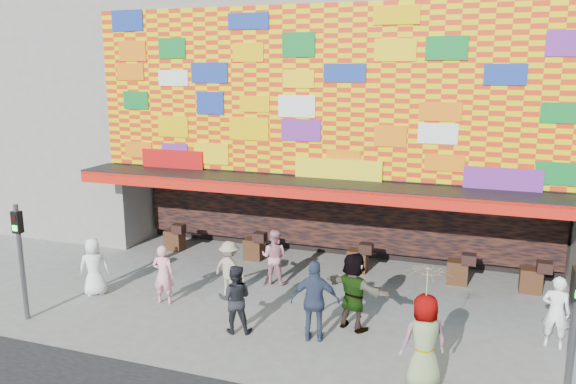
{
  "coord_description": "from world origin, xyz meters",
  "views": [
    {
      "loc": [
        4.43,
        -11.81,
        6.26
      ],
      "look_at": [
        -0.39,
        2.0,
        3.0
      ],
      "focal_mm": 35.0,
      "sensor_mm": 36.0,
      "label": 1
    }
  ],
  "objects_px": {
    "signal_left": "(20,249)",
    "signal_right": "(575,322)",
    "ped_h": "(556,312)",
    "ped_f": "(354,291)",
    "ped_g": "(424,341)",
    "ped_d": "(230,269)",
    "parasol": "(427,287)",
    "ped_a": "(94,267)",
    "ped_b": "(163,274)",
    "ped_c": "(235,299)",
    "ped_i": "(274,257)",
    "ped_e": "(315,301)"
  },
  "relations": [
    {
      "from": "ped_i",
      "to": "ped_g",
      "type": "bearing_deg",
      "value": 139.8
    },
    {
      "from": "ped_d",
      "to": "parasol",
      "type": "relative_size",
      "value": 0.88
    },
    {
      "from": "ped_g",
      "to": "parasol",
      "type": "height_order",
      "value": "parasol"
    },
    {
      "from": "signal_right",
      "to": "ped_g",
      "type": "relative_size",
      "value": 1.56
    },
    {
      "from": "ped_a",
      "to": "ped_f",
      "type": "xyz_separation_m",
      "value": [
        7.31,
        0.31,
        0.15
      ]
    },
    {
      "from": "ped_a",
      "to": "ped_c",
      "type": "relative_size",
      "value": 0.98
    },
    {
      "from": "ped_c",
      "to": "ped_h",
      "type": "bearing_deg",
      "value": 177.13
    },
    {
      "from": "signal_right",
      "to": "ped_i",
      "type": "xyz_separation_m",
      "value": [
        -7.31,
        4.33,
        -1.04
      ]
    },
    {
      "from": "ped_b",
      "to": "ped_i",
      "type": "distance_m",
      "value": 3.27
    },
    {
      "from": "ped_b",
      "to": "ped_d",
      "type": "distance_m",
      "value": 1.81
    },
    {
      "from": "ped_b",
      "to": "ped_h",
      "type": "xyz_separation_m",
      "value": [
        9.7,
        0.8,
        0.04
      ]
    },
    {
      "from": "ped_b",
      "to": "ped_c",
      "type": "distance_m",
      "value": 2.7
    },
    {
      "from": "ped_a",
      "to": "ped_b",
      "type": "distance_m",
      "value": 2.14
    },
    {
      "from": "signal_left",
      "to": "ped_g",
      "type": "xyz_separation_m",
      "value": [
        9.82,
        0.2,
        -0.9
      ]
    },
    {
      "from": "ped_c",
      "to": "ped_f",
      "type": "bearing_deg",
      "value": -173.78
    },
    {
      "from": "ped_a",
      "to": "ped_c",
      "type": "bearing_deg",
      "value": 133.85
    },
    {
      "from": "ped_d",
      "to": "parasol",
      "type": "distance_m",
      "value": 6.42
    },
    {
      "from": "ped_g",
      "to": "parasol",
      "type": "distance_m",
      "value": 1.15
    },
    {
      "from": "ped_g",
      "to": "parasol",
      "type": "relative_size",
      "value": 1.09
    },
    {
      "from": "ped_b",
      "to": "ped_c",
      "type": "relative_size",
      "value": 0.97
    },
    {
      "from": "ped_f",
      "to": "ped_h",
      "type": "xyz_separation_m",
      "value": [
        4.53,
        0.62,
        -0.12
      ]
    },
    {
      "from": "ped_c",
      "to": "ped_d",
      "type": "relative_size",
      "value": 1.07
    },
    {
      "from": "ped_b",
      "to": "ped_a",
      "type": "bearing_deg",
      "value": -6.22
    },
    {
      "from": "signal_left",
      "to": "ped_e",
      "type": "height_order",
      "value": "signal_left"
    },
    {
      "from": "signal_left",
      "to": "ped_h",
      "type": "relative_size",
      "value": 1.77
    },
    {
      "from": "signal_right",
      "to": "parasol",
      "type": "relative_size",
      "value": 1.69
    },
    {
      "from": "signal_right",
      "to": "ped_g",
      "type": "bearing_deg",
      "value": 175.55
    },
    {
      "from": "ped_e",
      "to": "ped_i",
      "type": "height_order",
      "value": "ped_e"
    },
    {
      "from": "ped_e",
      "to": "parasol",
      "type": "relative_size",
      "value": 1.1
    },
    {
      "from": "parasol",
      "to": "signal_right",
      "type": "bearing_deg",
      "value": -4.45
    },
    {
      "from": "signal_right",
      "to": "ped_c",
      "type": "height_order",
      "value": "signal_right"
    },
    {
      "from": "signal_right",
      "to": "ped_b",
      "type": "distance_m",
      "value": 9.89
    },
    {
      "from": "ped_a",
      "to": "ped_g",
      "type": "distance_m",
      "value": 9.33
    },
    {
      "from": "ped_c",
      "to": "ped_d",
      "type": "height_order",
      "value": "ped_c"
    },
    {
      "from": "signal_left",
      "to": "signal_right",
      "type": "height_order",
      "value": "same"
    },
    {
      "from": "ped_c",
      "to": "ped_a",
      "type": "bearing_deg",
      "value": -25.87
    },
    {
      "from": "parasol",
      "to": "ped_a",
      "type": "bearing_deg",
      "value": 169.59
    },
    {
      "from": "ped_b",
      "to": "signal_left",
      "type": "bearing_deg",
      "value": 26.35
    },
    {
      "from": "ped_b",
      "to": "parasol",
      "type": "xyz_separation_m",
      "value": [
        7.05,
        -1.82,
        1.3
      ]
    },
    {
      "from": "ped_f",
      "to": "parasol",
      "type": "distance_m",
      "value": 2.97
    },
    {
      "from": "ped_h",
      "to": "ped_i",
      "type": "bearing_deg",
      "value": -2.29
    },
    {
      "from": "signal_right",
      "to": "ped_c",
      "type": "bearing_deg",
      "value": 171.16
    },
    {
      "from": "signal_right",
      "to": "ped_f",
      "type": "bearing_deg",
      "value": 153.75
    },
    {
      "from": "ped_f",
      "to": "ped_g",
      "type": "distance_m",
      "value": 2.74
    },
    {
      "from": "ped_g",
      "to": "ped_h",
      "type": "height_order",
      "value": "ped_g"
    },
    {
      "from": "signal_left",
      "to": "ped_i",
      "type": "height_order",
      "value": "signal_left"
    },
    {
      "from": "signal_right",
      "to": "ped_i",
      "type": "height_order",
      "value": "signal_right"
    },
    {
      "from": "ped_c",
      "to": "ped_f",
      "type": "xyz_separation_m",
      "value": [
        2.64,
        1.09,
        0.13
      ]
    },
    {
      "from": "ped_a",
      "to": "ped_c",
      "type": "xyz_separation_m",
      "value": [
        4.67,
        -0.79,
        0.02
      ]
    },
    {
      "from": "ped_g",
      "to": "ped_e",
      "type": "bearing_deg",
      "value": -51.11
    }
  ]
}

